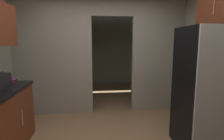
# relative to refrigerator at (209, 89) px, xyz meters

# --- Properties ---
(kitchen_partition) EXTENTS (3.79, 0.12, 2.56)m
(kitchen_partition) POSITION_rel_refrigerator_xyz_m (-1.56, 1.63, 0.43)
(kitchen_partition) COLOR #9E998C
(kitchen_partition) RESTS_ON ground
(adjoining_room_shell) EXTENTS (3.79, 2.85, 2.56)m
(adjoining_room_shell) POSITION_rel_refrigerator_xyz_m (-1.49, 3.60, 0.38)
(adjoining_room_shell) COLOR gray
(adjoining_room_shell) RESTS_ON ground
(refrigerator) EXTENTS (0.84, 0.73, 1.80)m
(refrigerator) POSITION_rel_refrigerator_xyz_m (0.00, 0.00, 0.00)
(refrigerator) COLOR black
(refrigerator) RESTS_ON ground
(book_stack) EXTENTS (0.15, 0.18, 0.05)m
(book_stack) POSITION_rel_refrigerator_xyz_m (-3.03, 0.67, 0.06)
(book_stack) COLOR red
(book_stack) RESTS_ON lower_cabinet_run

